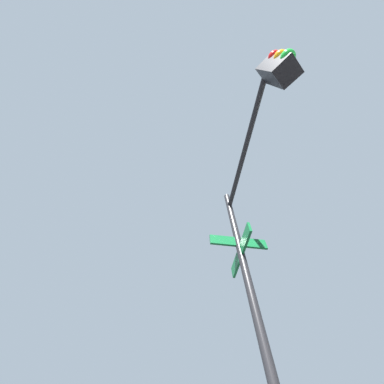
# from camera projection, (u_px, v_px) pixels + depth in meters

# --- Properties ---
(traffic_signal_near) EXTENTS (2.18, 2.72, 5.81)m
(traffic_signal_near) POSITION_uv_depth(u_px,v_px,m) (263.00, 193.00, 2.93)
(traffic_signal_near) COLOR black
(traffic_signal_near) RESTS_ON ground_plane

